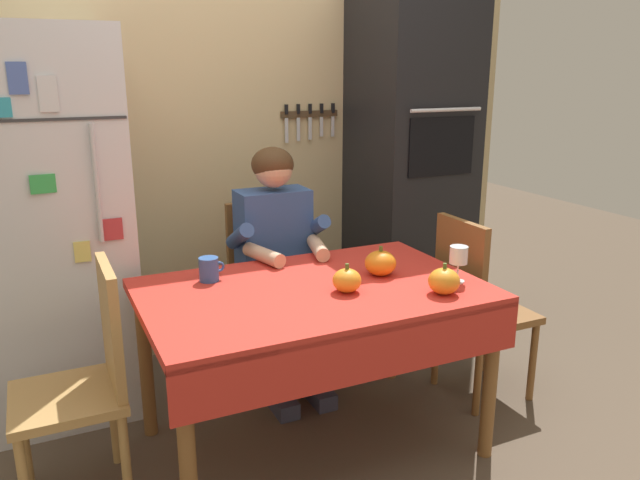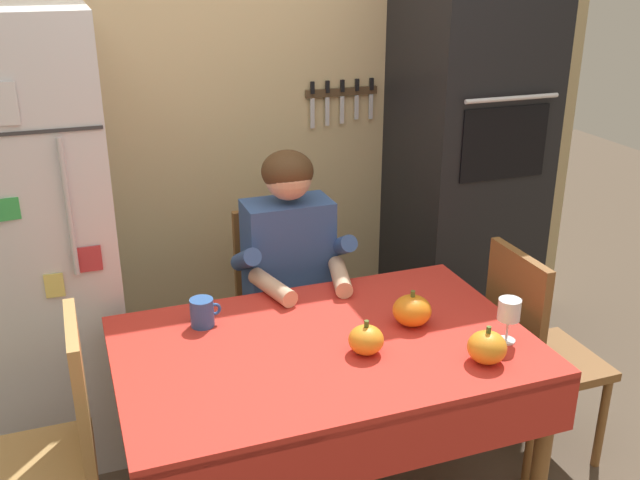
% 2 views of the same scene
% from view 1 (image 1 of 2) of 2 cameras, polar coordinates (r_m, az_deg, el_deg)
% --- Properties ---
extents(ground_plane, '(10.00, 10.00, 0.00)m').
position_cam_1_polar(ground_plane, '(2.85, 0.25, -19.12)').
color(ground_plane, brown).
rests_on(ground_plane, ground).
extents(back_wall_assembly, '(3.70, 0.13, 2.60)m').
position_cam_1_polar(back_wall_assembly, '(3.64, -8.29, 10.35)').
color(back_wall_assembly, '#D1B784').
rests_on(back_wall_assembly, ground).
extents(refrigerator, '(0.68, 0.71, 1.80)m').
position_cam_1_polar(refrigerator, '(3.16, -23.43, 1.07)').
color(refrigerator, silver).
rests_on(refrigerator, ground).
extents(wall_oven, '(0.60, 0.64, 2.10)m').
position_cam_1_polar(wall_oven, '(3.78, 8.25, 6.72)').
color(wall_oven, black).
rests_on(wall_oven, ground).
extents(dining_table, '(1.40, 0.90, 0.74)m').
position_cam_1_polar(dining_table, '(2.60, -0.46, -6.24)').
color(dining_table, brown).
rests_on(dining_table, ground).
extents(chair_behind_person, '(0.40, 0.40, 0.93)m').
position_cam_1_polar(chair_behind_person, '(3.36, -4.94, -3.75)').
color(chair_behind_person, brown).
rests_on(chair_behind_person, ground).
extents(seated_person, '(0.47, 0.55, 1.25)m').
position_cam_1_polar(seated_person, '(3.13, -3.83, -0.89)').
color(seated_person, '#38384C').
rests_on(seated_person, ground).
extents(chair_left_side, '(0.40, 0.40, 0.93)m').
position_cam_1_polar(chair_left_side, '(2.54, -20.55, -11.47)').
color(chair_left_side, tan).
rests_on(chair_left_side, ground).
extents(chair_right_side, '(0.40, 0.40, 0.93)m').
position_cam_1_polar(chair_right_side, '(3.17, 13.99, -5.44)').
color(chair_right_side, brown).
rests_on(chair_right_side, ground).
extents(coffee_mug, '(0.11, 0.08, 0.10)m').
position_cam_1_polar(coffee_mug, '(2.69, -10.12, -2.65)').
color(coffee_mug, '#2D569E').
rests_on(coffee_mug, dining_table).
extents(wine_glass, '(0.08, 0.08, 0.16)m').
position_cam_1_polar(wine_glass, '(2.68, 12.58, -1.48)').
color(wine_glass, white).
rests_on(wine_glass, dining_table).
extents(pumpkin_large, '(0.14, 0.14, 0.13)m').
position_cam_1_polar(pumpkin_large, '(2.73, 5.56, -2.11)').
color(pumpkin_large, orange).
rests_on(pumpkin_large, dining_table).
extents(pumpkin_medium, '(0.13, 0.13, 0.13)m').
position_cam_1_polar(pumpkin_medium, '(2.55, 11.30, -3.72)').
color(pumpkin_medium, orange).
rests_on(pumpkin_medium, dining_table).
extents(pumpkin_small, '(0.12, 0.12, 0.12)m').
position_cam_1_polar(pumpkin_small, '(2.52, 2.48, -3.72)').
color(pumpkin_small, orange).
rests_on(pumpkin_small, dining_table).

